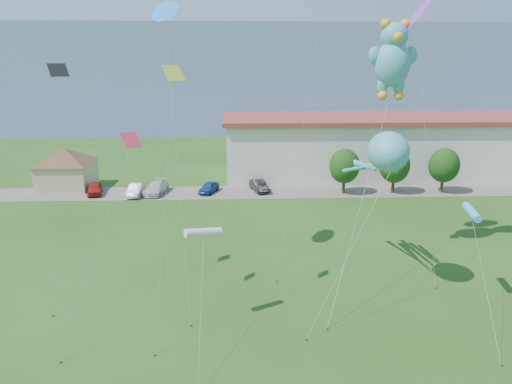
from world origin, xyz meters
TOP-DOWN VIEW (x-y plane):
  - parking_strip at (0.00, 35.00)m, footprint 70.00×6.00m
  - hill_ridge at (0.00, 120.00)m, footprint 160.00×50.00m
  - pavilion at (-24.00, 38.00)m, footprint 9.20×9.20m
  - warehouse at (26.00, 44.00)m, footprint 61.00×15.00m
  - tree_near at (10.00, 34.00)m, footprint 3.60×3.60m
  - tree_mid at (16.00, 34.00)m, footprint 3.60×3.60m
  - tree_far at (22.00, 34.00)m, footprint 3.60×3.60m
  - parked_car_red at (-19.74, 34.82)m, footprint 2.55×4.33m
  - parked_car_silver at (-14.70, 34.10)m, footprint 1.61×4.33m
  - parked_car_white at (-12.46, 34.72)m, footprint 2.82×5.18m
  - parked_car_blue at (-6.17, 35.05)m, footprint 2.72×4.07m
  - parked_car_black at (-0.09, 35.41)m, footprint 2.46×4.34m
  - octopus_kite at (6.79, 10.60)m, footprint 7.06×11.86m
  - teddy_bear_kite at (8.75, 15.84)m, footprint 8.15×12.16m
  - small_kite_yellow at (-6.30, 7.46)m, footprint 1.70×6.04m
  - small_kite_black at (-13.75, 10.75)m, footprint 1.29×4.97m
  - small_kite_cyan at (11.99, 8.20)m, footprint 1.55×8.22m
  - small_kite_pink at (-9.36, 8.27)m, footprint 3.64×7.35m
  - small_kite_white at (-4.65, 6.15)m, footprint 0.50×7.85m
  - small_kite_blue at (-7.40, 14.50)m, footprint 2.89×9.91m
  - small_kite_purple at (10.32, 15.70)m, footprint 1.80×6.94m

SIDE VIEW (x-z plane):
  - parking_strip at x=0.00m, z-range 0.00..0.06m
  - parked_car_blue at x=-6.17m, z-range 0.06..1.35m
  - parked_car_black at x=-0.09m, z-range 0.06..1.41m
  - parked_car_red at x=-19.74m, z-range 0.06..1.44m
  - parked_car_silver at x=-14.70m, z-range 0.06..1.48m
  - parked_car_white at x=-12.46m, z-range 0.06..1.48m
  - pavilion at x=-24.00m, z-range 0.52..5.52m
  - tree_near at x=10.00m, z-range 0.65..6.12m
  - tree_mid at x=16.00m, z-range 0.65..6.12m
  - tree_far at x=22.00m, z-range 0.65..6.12m
  - warehouse at x=26.00m, z-range 0.02..8.22m
  - small_kite_white at x=-4.65m, z-range 2.57..8.68m
  - small_kite_cyan at x=11.99m, z-range 2.74..9.17m
  - octopus_kite at x=6.79m, z-range 3.50..14.44m
  - small_kite_pink at x=-9.36m, z-range 3.85..14.86m
  - hill_ridge at x=0.00m, z-range 0.00..25.00m
  - small_kite_yellow at x=-6.30m, z-range 5.17..20.05m
  - small_kite_black at x=-13.75m, z-range 5.24..20.28m
  - teddy_bear_kite at x=8.75m, z-range 6.36..24.45m
  - small_kite_blue at x=-7.40m, z-range 8.40..27.54m
  - small_kite_purple at x=10.32m, z-range 8.43..27.58m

